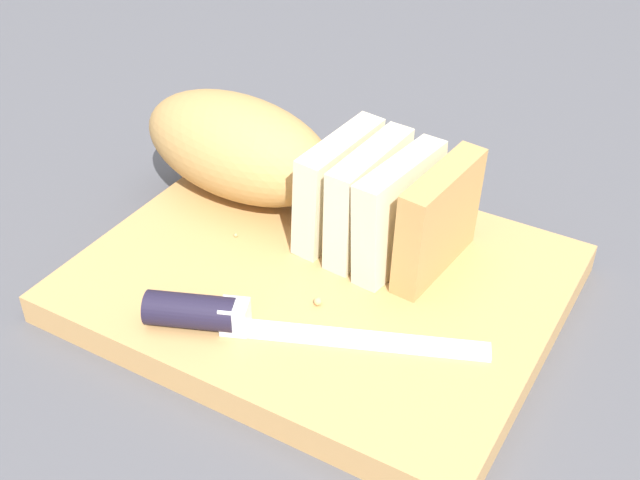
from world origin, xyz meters
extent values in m
plane|color=#4C4C51|center=(0.00, 0.00, 0.00)|extent=(3.00, 3.00, 0.00)
cube|color=tan|center=(0.00, 0.00, 0.01)|extent=(0.37, 0.30, 0.03)
ellipsoid|color=tan|center=(-0.12, 0.07, 0.07)|extent=(0.21, 0.12, 0.09)
cube|color=beige|center=(-0.01, 0.06, 0.07)|extent=(0.04, 0.10, 0.09)
cube|color=beige|center=(0.02, 0.05, 0.07)|extent=(0.03, 0.10, 0.09)
cube|color=beige|center=(0.05, 0.05, 0.07)|extent=(0.04, 0.10, 0.09)
cube|color=tan|center=(0.08, 0.05, 0.07)|extent=(0.04, 0.10, 0.09)
cube|color=silver|center=(0.07, -0.06, 0.03)|extent=(0.18, 0.08, 0.00)
cylinder|color=black|center=(-0.05, -0.10, 0.04)|extent=(0.07, 0.05, 0.03)
cube|color=silver|center=(-0.02, -0.09, 0.04)|extent=(0.03, 0.03, 0.02)
sphere|color=tan|center=(0.02, -0.04, 0.03)|extent=(0.01, 0.01, 0.01)
sphere|color=tan|center=(-0.08, 0.01, 0.03)|extent=(0.00, 0.00, 0.00)
camera|label=1|loc=(0.25, -0.45, 0.43)|focal=46.13mm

